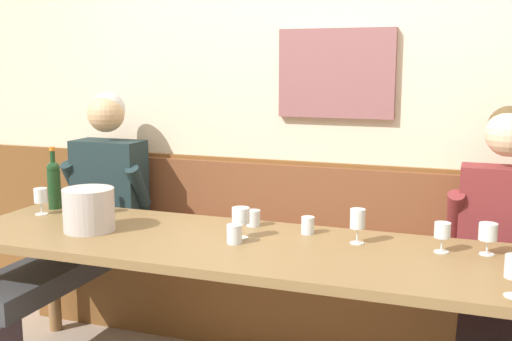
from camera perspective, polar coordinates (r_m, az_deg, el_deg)
The scene contains 17 objects.
room_wall_back at distance 3.47m, azimuth 4.39°, elevation 8.18°, with size 6.80×0.12×2.80m.
wood_wainscot_panel at distance 3.57m, azimuth 3.93°, elevation -6.78°, with size 6.80×0.03×0.96m, color brown.
wall_bench at distance 3.44m, azimuth 2.90°, elevation -10.91°, with size 2.99×0.42×0.94m.
dining_table at distance 2.71m, azimuth -1.25°, elevation -8.13°, with size 2.69×0.77×0.73m.
person_center_right_seat at distance 3.52m, azimuth -16.14°, elevation -4.45°, with size 0.52×1.23×1.34m.
person_left_seat at distance 2.86m, azimuth 21.94°, elevation -8.44°, with size 0.51×1.23×1.31m.
ice_bucket at distance 2.96m, azimuth -15.23°, elevation -3.52°, with size 0.24×0.24×0.20m, color #BEB6B5.
wine_bottle_green_tall at distance 3.46m, azimuth -18.22°, elevation -1.07°, with size 0.07×0.07×0.33m.
wine_glass_right_end at distance 3.35m, azimuth -19.32°, elevation -2.34°, with size 0.07×0.07×0.14m.
wine_glass_mid_right at distance 2.67m, azimuth 20.70°, elevation -5.40°, with size 0.07×0.07×0.13m.
wine_glass_center_front at distance 2.65m, azimuth 16.88°, elevation -5.48°, with size 0.07×0.07×0.13m.
wine_glass_center_rear at distance 2.74m, azimuth -1.42°, elevation -4.33°, with size 0.08×0.08×0.14m.
wine_glass_near_bucket at distance 3.28m, azimuth -15.15°, elevation -2.26°, with size 0.08×0.08×0.14m.
wine_glass_left_end at distance 2.69m, azimuth 9.40°, elevation -4.61°, with size 0.07×0.07×0.15m.
water_tumbler_center at distance 2.67m, azimuth -2.02°, elevation -5.90°, with size 0.07×0.07×0.08m, color silver.
water_tumbler_left at distance 2.95m, azimuth -0.25°, elevation -4.43°, with size 0.07×0.07×0.08m, color silver.
water_tumbler_right at distance 2.83m, azimuth 4.83°, elevation -5.08°, with size 0.06×0.06×0.08m, color silver.
Camera 1 is at (0.94, -2.25, 1.50)m, focal length 43.17 mm.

